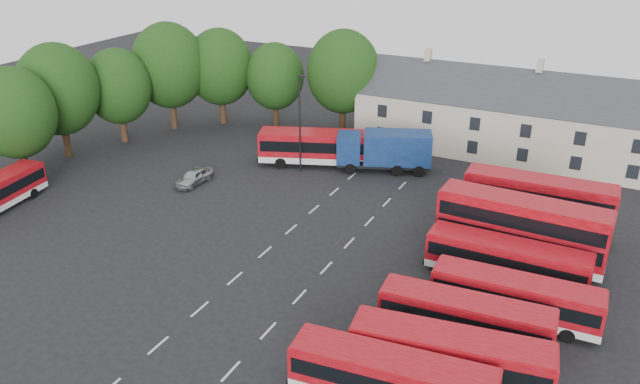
{
  "coord_description": "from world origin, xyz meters",
  "views": [
    {
      "loc": [
        21.27,
        -31.96,
        22.95
      ],
      "look_at": [
        1.04,
        9.04,
        2.2
      ],
      "focal_mm": 35.0,
      "sensor_mm": 36.0,
      "label": 1
    }
  ],
  "objects": [
    {
      "name": "ground",
      "position": [
        0.0,
        0.0,
        0.0
      ],
      "size": [
        140.0,
        140.0,
        0.0
      ],
      "primitive_type": "plane",
      "color": "black",
      "rests_on": "ground"
    },
    {
      "name": "bus_north",
      "position": [
        -3.81,
        19.24,
        2.06
      ],
      "size": [
        12.32,
        6.86,
        3.43
      ],
      "rotation": [
        0.0,
        0.0,
        0.36
      ],
      "color": "silver",
      "rests_on": "ground"
    },
    {
      "name": "lane_markings",
      "position": [
        2.5,
        2.0,
        0.01
      ],
      "size": [
        5.15,
        33.8,
        0.01
      ],
      "color": "beige",
      "rests_on": "ground"
    },
    {
      "name": "silver_car",
      "position": [
        -12.24,
        9.9,
        0.71
      ],
      "size": [
        1.92,
        4.25,
        1.42
      ],
      "primitive_type": "imported",
      "rotation": [
        0.0,
        0.0,
        -0.06
      ],
      "color": "#ACADB4",
      "rests_on": "ground"
    },
    {
      "name": "bus_row_b",
      "position": [
        15.8,
        -5.47,
        1.78
      ],
      "size": [
        10.72,
        3.78,
        2.97
      ],
      "rotation": [
        0.0,
        0.0,
        0.14
      ],
      "color": "silver",
      "rests_on": "ground"
    },
    {
      "name": "bus_row_a",
      "position": [
        13.66,
        -8.44,
        1.75
      ],
      "size": [
        10.5,
        3.32,
        2.92
      ],
      "rotation": [
        0.0,
        0.0,
        0.09
      ],
      "color": "silver",
      "rests_on": "ground"
    },
    {
      "name": "bus_row_d",
      "position": [
        17.86,
        1.7,
        1.7
      ],
      "size": [
        10.06,
        2.63,
        2.83
      ],
      "rotation": [
        0.0,
        0.0,
        0.03
      ],
      "color": "silver",
      "rests_on": "ground"
    },
    {
      "name": "bus_row_c",
      "position": [
        15.64,
        -1.66,
        1.68
      ],
      "size": [
        10.0,
        2.93,
        2.79
      ],
      "rotation": [
        0.0,
        0.0,
        0.07
      ],
      "color": "silver",
      "rests_on": "ground"
    },
    {
      "name": "terrace_houses",
      "position": [
        14.0,
        30.0,
        3.86
      ],
      "size": [
        35.7,
        7.13,
        10.06
      ],
      "color": "beige",
      "rests_on": "ground"
    },
    {
      "name": "bus_dd_south",
      "position": [
        16.77,
        9.05,
        2.71
      ],
      "size": [
        11.69,
        3.14,
        4.75
      ],
      "rotation": [
        0.0,
        0.0,
        -0.04
      ],
      "color": "silver",
      "rests_on": "ground"
    },
    {
      "name": "lamppost",
      "position": [
        -4.88,
        16.84,
        5.02
      ],
      "size": [
        0.64,
        0.24,
        9.41
      ],
      "rotation": [
        0.0,
        0.0,
        0.01
      ],
      "color": "black",
      "rests_on": "ground"
    },
    {
      "name": "bus_dd_north",
      "position": [
        17.15,
        14.03,
        2.58
      ],
      "size": [
        11.09,
        2.83,
        4.52
      ],
      "rotation": [
        0.0,
        0.0,
        0.02
      ],
      "color": "silver",
      "rests_on": "ground"
    },
    {
      "name": "box_truck",
      "position": [
        2.23,
        20.67,
        2.18
      ],
      "size": [
        9.25,
        5.72,
        3.87
      ],
      "rotation": [
        0.0,
        0.0,
        0.36
      ],
      "color": "black",
      "rests_on": "ground"
    },
    {
      "name": "treeline",
      "position": [
        -20.74,
        19.36,
        6.68
      ],
      "size": [
        29.92,
        32.59,
        12.01
      ],
      "color": "black",
      "rests_on": "ground"
    },
    {
      "name": "bus_row_e",
      "position": [
        16.56,
        5.74,
        1.8
      ],
      "size": [
        10.6,
        2.57,
        2.99
      ],
      "rotation": [
        0.0,
        0.0,
        -0.01
      ],
      "color": "silver",
      "rests_on": "ground"
    }
  ]
}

